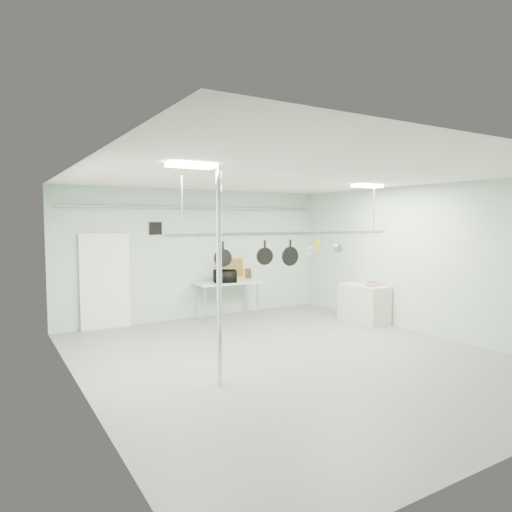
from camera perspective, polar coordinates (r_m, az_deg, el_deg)
floor at (r=8.36m, az=4.29°, el=-12.47°), size 8.00×8.00×0.00m
ceiling at (r=8.03m, az=4.42°, el=9.87°), size 7.00×8.00×0.02m
back_wall at (r=11.51m, az=-7.23°, el=0.26°), size 7.00×0.02×3.20m
right_wall at (r=10.45m, az=20.15°, el=-0.39°), size 0.02×8.00×3.20m
door at (r=10.80m, az=-18.34°, el=-3.13°), size 1.10×0.10×2.20m
wall_vent at (r=11.07m, az=-12.45°, el=3.40°), size 0.30×0.04×0.30m
conduit_pipe at (r=11.41m, az=-7.11°, el=6.01°), size 6.60×0.07×0.07m
chrome_pole at (r=6.66m, az=-4.62°, el=-2.71°), size 0.08×0.08×3.20m
prep_table at (r=11.50m, az=-3.67°, el=-3.56°), size 1.60×0.70×0.91m
side_cabinet at (r=11.28m, az=13.32°, el=-5.80°), size 0.60×1.20×0.90m
pot_rack at (r=8.36m, az=4.31°, el=3.06°), size 4.80×0.06×1.00m
light_panel_left at (r=6.26m, az=-8.06°, el=11.13°), size 0.65×0.30×0.05m
light_panel_right at (r=10.04m, az=13.73°, el=8.49°), size 0.65×0.30×0.05m
microwave at (r=11.32m, az=-3.90°, el=-2.54°), size 0.64×0.53×0.30m
coffee_canister at (r=11.44m, az=-2.73°, el=-2.77°), size 0.18×0.18×0.18m
painting_large at (r=11.85m, az=-3.12°, el=-1.56°), size 0.78×0.16×0.58m
painting_small at (r=12.09m, az=-1.23°, el=-2.22°), size 0.30×0.10×0.25m
fruit_bowl at (r=11.08m, az=14.27°, el=-3.43°), size 0.34×0.34×0.08m
skillet_left at (r=7.66m, az=-4.16°, el=0.35°), size 0.30×0.16×0.40m
skillet_mid at (r=8.07m, az=1.11°, el=0.52°), size 0.32×0.13×0.42m
skillet_right at (r=8.38m, az=4.30°, el=0.38°), size 0.36×0.07×0.50m
whisk at (r=8.64m, az=6.76°, el=1.18°), size 0.18×0.18×0.29m
grater at (r=8.76m, az=7.71°, el=1.37°), size 0.10×0.06×0.24m
saucepan at (r=9.08m, az=10.19°, el=1.30°), size 0.18×0.13×0.28m
fruit_cluster at (r=11.07m, az=14.27°, el=-3.22°), size 0.24×0.24×0.09m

